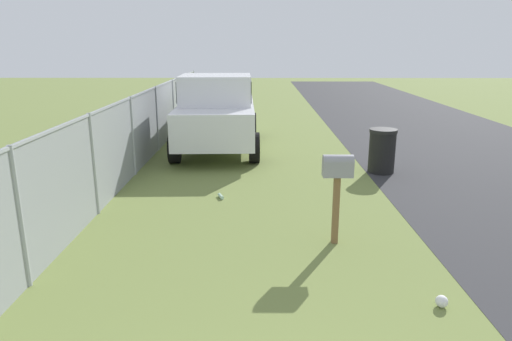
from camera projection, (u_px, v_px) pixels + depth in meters
name	position (u px, v px, depth m)	size (l,w,h in m)	color
mailbox	(338.00, 174.00, 6.62)	(0.22, 0.43, 1.35)	brown
pickup_truck	(217.00, 110.00, 12.73)	(5.20, 2.38, 2.09)	silver
trash_bin	(382.00, 151.00, 10.55)	(0.62, 0.62, 1.01)	black
fence_section	(146.00, 124.00, 11.46)	(17.60, 0.07, 1.77)	#9EA3A8
litter_bottle_midfield_b	(221.00, 196.00, 8.89)	(0.07, 0.07, 0.22)	#B2D8BF
litter_bag_midfield_a	(442.00, 301.00, 5.19)	(0.14, 0.14, 0.14)	silver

